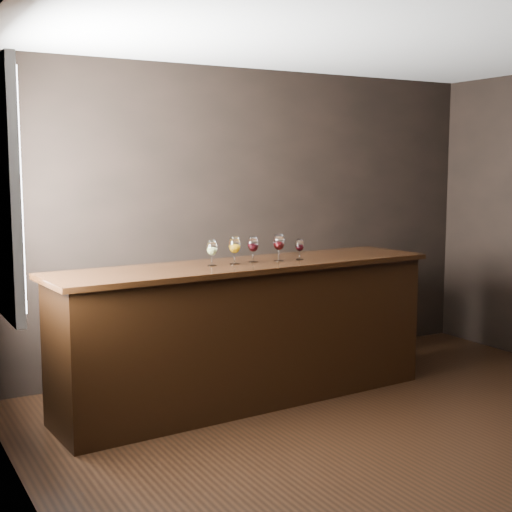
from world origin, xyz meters
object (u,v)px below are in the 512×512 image
bar_counter (247,335)px  back_bar_shelf (228,320)px  glass_red_c (300,246)px  glass_red_b (279,243)px  glass_white (212,249)px  glass_red_a (253,245)px  glass_amber (235,246)px

bar_counter → back_bar_shelf: bearing=70.5°
back_bar_shelf → glass_red_c: glass_red_c is taller
bar_counter → glass_red_b: glass_red_b is taller
bar_counter → back_bar_shelf: 0.81m
glass_white → glass_red_b: size_ratio=0.91×
glass_red_a → glass_red_b: (0.21, -0.05, 0.01)m
back_bar_shelf → glass_red_a: (-0.15, -0.75, 0.77)m
back_bar_shelf → glass_red_c: 1.13m
bar_counter → glass_white: glass_white is taller
back_bar_shelf → glass_red_a: 1.09m
glass_red_a → bar_counter: bearing=-158.9°
glass_red_a → glass_red_c: size_ratio=1.20×
glass_amber → glass_red_c: bearing=-1.6°
glass_red_b → back_bar_shelf: bearing=94.7°
glass_amber → glass_red_a: glass_amber is taller
glass_white → glass_amber: 0.19m
bar_counter → glass_white: bearing=176.9°
glass_white → bar_counter: bearing=0.7°
glass_red_c → glass_amber: bearing=178.4°
glass_white → glass_amber: bearing=-2.7°
glass_white → glass_red_c: (0.79, -0.03, -0.02)m
glass_white → glass_red_c: 0.79m
back_bar_shelf → glass_amber: bearing=-113.1°
bar_counter → back_bar_shelf: (0.22, 0.78, -0.05)m
glass_amber → glass_red_b: size_ratio=0.99×
glass_red_a → glass_red_c: 0.41m
back_bar_shelf → glass_amber: glass_amber is taller
glass_amber → back_bar_shelf: bearing=66.9°
bar_counter → back_bar_shelf: bar_counter is taller
glass_amber → glass_red_c: (0.59, -0.02, -0.03)m
bar_counter → glass_red_a: glass_red_a is taller
bar_counter → glass_red_b: size_ratio=14.37×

